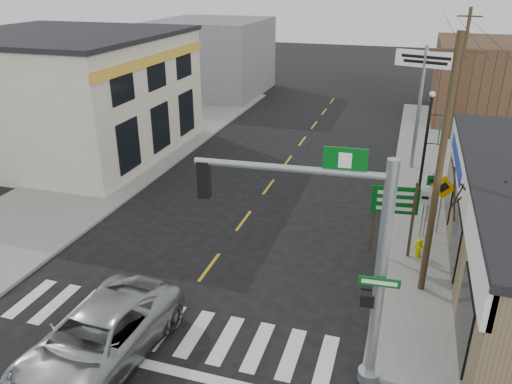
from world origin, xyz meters
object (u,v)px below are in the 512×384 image
(fire_hydrant, at_px, (419,247))
(traffic_signal_pole, at_px, (350,251))
(lamp_post, at_px, (428,139))
(utility_pole_near, at_px, (439,170))
(suv, at_px, (97,340))
(bare_tree, at_px, (479,183))
(dance_center_sign, at_px, (423,77))
(guide_sign, at_px, (394,208))
(utility_pole_far, at_px, (460,75))

(fire_hydrant, bearing_deg, traffic_signal_pole, -105.36)
(traffic_signal_pole, distance_m, lamp_post, 12.75)
(fire_hydrant, xyz_separation_m, utility_pole_near, (0.14, -2.17, 3.92))
(suv, relative_size, traffic_signal_pole, 0.90)
(traffic_signal_pole, distance_m, bare_tree, 6.21)
(suv, xyz_separation_m, traffic_signal_pole, (6.48, 1.43, 3.12))
(dance_center_sign, relative_size, bare_tree, 1.34)
(dance_center_sign, distance_m, bare_tree, 11.83)
(guide_sign, xyz_separation_m, dance_center_sign, (0.60, 10.02, 3.04))
(suv, relative_size, utility_pole_far, 0.71)
(utility_pole_far, bearing_deg, fire_hydrant, -92.05)
(lamp_post, distance_m, utility_pole_near, 7.88)
(bare_tree, bearing_deg, traffic_signal_pole, -122.13)
(guide_sign, height_order, bare_tree, bare_tree)
(traffic_signal_pole, xyz_separation_m, bare_tree, (3.31, 5.26, 0.06))
(guide_sign, distance_m, utility_pole_far, 16.54)
(fire_hydrant, xyz_separation_m, utility_pole_far, (1.83, 16.03, 3.76))
(suv, xyz_separation_m, guide_sign, (7.34, 8.30, 1.26))
(utility_pole_near, bearing_deg, dance_center_sign, 97.46)
(suv, xyz_separation_m, fire_hydrant, (8.40, 8.41, -0.27))
(traffic_signal_pole, height_order, bare_tree, traffic_signal_pole)
(traffic_signal_pole, xyz_separation_m, lamp_post, (1.92, 12.58, -0.80))
(lamp_post, bearing_deg, utility_pole_near, -88.71)
(utility_pole_near, bearing_deg, lamp_post, 95.64)
(lamp_post, distance_m, bare_tree, 7.50)
(dance_center_sign, xyz_separation_m, utility_pole_far, (2.29, 6.11, -0.81))
(suv, height_order, fire_hydrant, suv)
(bare_tree, distance_m, utility_pole_near, 1.41)
(bare_tree, distance_m, utility_pole_far, 17.75)
(traffic_signal_pole, distance_m, utility_pole_far, 23.31)
(fire_hydrant, relative_size, dance_center_sign, 0.11)
(traffic_signal_pole, bearing_deg, bare_tree, 53.99)
(suv, bearing_deg, utility_pole_near, 39.86)
(bare_tree, xyz_separation_m, utility_pole_near, (-1.25, -0.45, 0.47))
(fire_hydrant, height_order, utility_pole_near, utility_pole_near)
(utility_pole_near, bearing_deg, bare_tree, 24.40)
(bare_tree, xyz_separation_m, utility_pole_far, (0.44, 17.75, 0.30))
(lamp_post, xyz_separation_m, bare_tree, (1.38, -7.32, 0.86))
(suv, bearing_deg, guide_sign, 52.21)
(suv, relative_size, fire_hydrant, 7.80)
(suv, height_order, traffic_signal_pole, traffic_signal_pole)
(dance_center_sign, height_order, utility_pole_far, utility_pole_far)
(guide_sign, height_order, utility_pole_far, utility_pole_far)
(fire_hydrant, xyz_separation_m, bare_tree, (1.39, -1.72, 3.46))
(suv, distance_m, utility_pole_far, 26.72)
(lamp_post, xyz_separation_m, dance_center_sign, (-0.46, 4.32, 1.98))
(bare_tree, bearing_deg, lamp_post, 100.72)
(lamp_post, distance_m, utility_pole_far, 10.65)
(lamp_post, height_order, utility_pole_far, utility_pole_far)
(suv, distance_m, fire_hydrant, 11.89)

